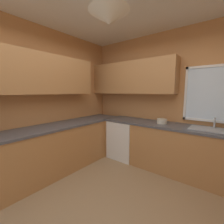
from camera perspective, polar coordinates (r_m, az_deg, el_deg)
ground_plane at (r=2.27m, az=-0.95°, el=-33.65°), size 8.07×8.07×0.00m
room_shell at (r=2.29m, az=0.14°, el=14.83°), size 3.57×3.79×2.75m
counter_run_left at (r=3.01m, az=-23.10°, el=-13.43°), size 0.65×3.40×0.89m
counter_run_back at (r=3.15m, az=20.37°, el=-12.30°), size 2.66×0.65×0.89m
dishwasher at (r=3.52m, az=4.83°, el=-10.11°), size 0.60×0.60×0.84m
sink_assembly at (r=2.92m, az=33.95°, el=-5.53°), size 0.68×0.40×0.19m
bowl at (r=3.07m, az=18.36°, el=-3.33°), size 0.19×0.19×0.09m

